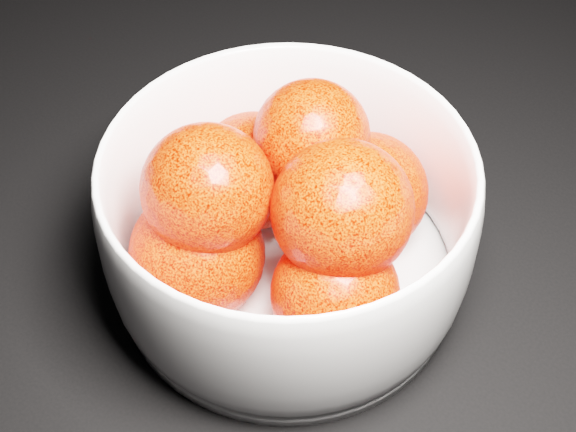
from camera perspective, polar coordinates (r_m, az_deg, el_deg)
The scene contains 3 objects.
ground at distance 0.50m, azimuth -1.76°, elevation -10.55°, with size 3.00×3.00×0.00m, color black.
bowl at distance 0.49m, azimuth -0.00°, elevation -0.44°, with size 0.23×0.23×0.11m.
orange_pile at distance 0.48m, azimuth -0.15°, elevation 0.58°, with size 0.18×0.18×0.13m.
Camera 1 is at (0.17, -0.19, 0.42)m, focal length 50.00 mm.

